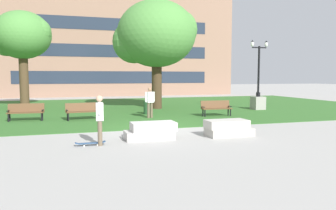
{
  "coord_description": "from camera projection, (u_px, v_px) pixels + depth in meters",
  "views": [
    {
      "loc": [
        -3.6,
        -13.93,
        2.37
      ],
      "look_at": [
        0.23,
        -1.4,
        1.2
      ],
      "focal_mm": 35.0,
      "sensor_mm": 36.0,
      "label": 1
    }
  ],
  "objects": [
    {
      "name": "ground_plane",
      "position": [
        154.0,
        129.0,
        14.52
      ],
      "size": [
        140.0,
        140.0,
        0.0
      ],
      "primitive_type": "plane",
      "color": "#A3A09B"
    },
    {
      "name": "grass_lawn",
      "position": [
        120.0,
        108.0,
        24.05
      ],
      "size": [
        40.0,
        20.0,
        0.02
      ],
      "primitive_type": "cube",
      "color": "#336628",
      "rests_on": "ground"
    },
    {
      "name": "concrete_block_center",
      "position": [
        151.0,
        131.0,
        12.25
      ],
      "size": [
        1.89,
        0.9,
        0.64
      ],
      "color": "#BCB7B2",
      "rests_on": "ground"
    },
    {
      "name": "concrete_block_left",
      "position": [
        228.0,
        128.0,
        12.92
      ],
      "size": [
        1.85,
        0.9,
        0.64
      ],
      "color": "#B2ADA3",
      "rests_on": "ground"
    },
    {
      "name": "person_skateboarder",
      "position": [
        100.0,
        117.0,
        11.13
      ],
      "size": [
        0.26,
        0.59,
        1.71
      ],
      "color": "brown",
      "rests_on": "ground"
    },
    {
      "name": "skateboard",
      "position": [
        90.0,
        143.0,
        11.13
      ],
      "size": [
        1.02,
        0.26,
        0.14
      ],
      "color": "#2D4C75",
      "rests_on": "ground"
    },
    {
      "name": "park_bench_near_left",
      "position": [
        216.0,
        107.0,
        19.17
      ],
      "size": [
        1.82,
        0.6,
        0.9
      ],
      "color": "brown",
      "rests_on": "grass_lawn"
    },
    {
      "name": "park_bench_near_right",
      "position": [
        83.0,
        110.0,
        17.54
      ],
      "size": [
        1.85,
        0.74,
        0.9
      ],
      "color": "brown",
      "rests_on": "grass_lawn"
    },
    {
      "name": "park_bench_far_left",
      "position": [
        26.0,
        111.0,
        17.11
      ],
      "size": [
        1.83,
        0.64,
        0.9
      ],
      "color": "brown",
      "rests_on": "grass_lawn"
    },
    {
      "name": "lamp_post_right",
      "position": [
        258.0,
        95.0,
        22.94
      ],
      "size": [
        1.32,
        0.8,
        4.8
      ],
      "color": "gray",
      "rests_on": "grass_lawn"
    },
    {
      "name": "tree_near_left",
      "position": [
        22.0,
        36.0,
        23.8
      ],
      "size": [
        4.29,
        4.09,
        7.06
      ],
      "color": "#4C3823",
      "rests_on": "grass_lawn"
    },
    {
      "name": "tree_far_right",
      "position": [
        156.0,
        35.0,
        23.21
      ],
      "size": [
        5.84,
        5.57,
        7.69
      ],
      "color": "#42301E",
      "rests_on": "grass_lawn"
    },
    {
      "name": "trash_bin",
      "position": [
        147.0,
        106.0,
        20.13
      ],
      "size": [
        0.49,
        0.49,
        0.96
      ],
      "color": "#234C28",
      "rests_on": "grass_lawn"
    },
    {
      "name": "person_bystander_near_lawn",
      "position": [
        150.0,
        101.0,
        18.29
      ],
      "size": [
        0.63,
        0.35,
        1.71
      ],
      "color": "brown",
      "rests_on": "grass_lawn"
    },
    {
      "name": "building_facade_distant",
      "position": [
        115.0,
        40.0,
        37.77
      ],
      "size": [
        29.5,
        1.03,
        13.13
      ],
      "color": "#8E6B56",
      "rests_on": "ground"
    }
  ]
}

